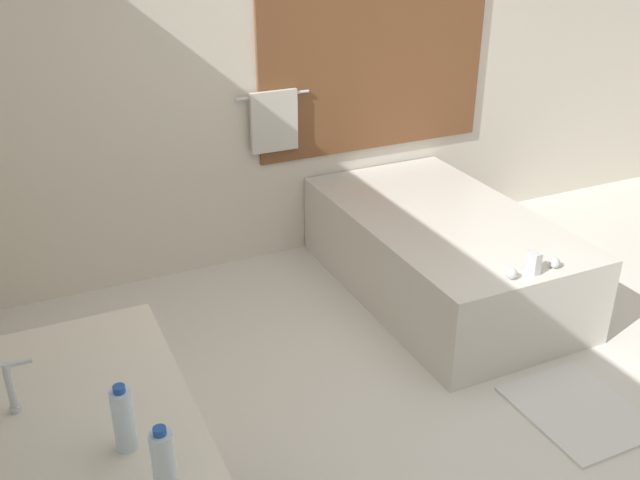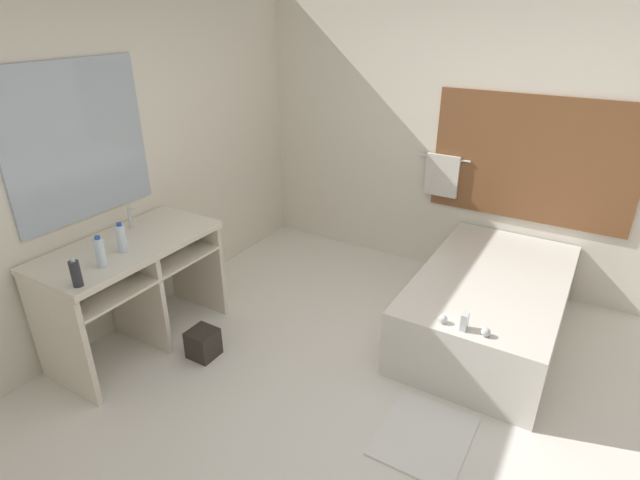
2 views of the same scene
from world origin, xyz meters
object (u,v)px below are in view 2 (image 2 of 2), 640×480
Objects in this scene: bathtub at (489,302)px; water_bottle_1 at (122,238)px; waste_bin at (203,343)px; soap_dispenser at (76,273)px; water_bottle_2 at (100,252)px.

water_bottle_1 is (-2.22, -1.63, 0.69)m from bathtub.
water_bottle_1 reaches higher than waste_bin.
water_bottle_1 is 0.49m from soap_dispenser.
water_bottle_1 is at bearing 107.48° from soap_dispenser.
bathtub is 8.36× the size of water_bottle_2.
water_bottle_2 is 1.04m from waste_bin.
bathtub is at bearing 40.57° from water_bottle_2.
water_bottle_1 is at bearing -153.14° from waste_bin.
water_bottle_2 is 0.26m from soap_dispenser.
water_bottle_2 is (-2.16, -1.85, 0.69)m from bathtub.
bathtub is 8.44× the size of water_bottle_1.
water_bottle_2 is at bearing -74.47° from water_bottle_1.
soap_dispenser is (0.08, -0.24, -0.02)m from water_bottle_2.
soap_dispenser is at bearing -134.74° from bathtub.
bathtub is at bearing 36.26° from water_bottle_1.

